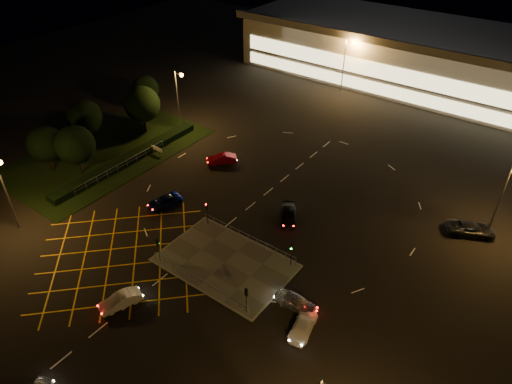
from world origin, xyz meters
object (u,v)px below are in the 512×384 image
Objects in this scene: car_queue_white at (120,300)px; car_left_blue at (165,201)px; car_east_grey at (471,229)px; car_approach_white at (303,325)px; car_far_dkgrey at (289,215)px; signal_se at (246,296)px; car_right_silver at (296,302)px; signal_nw at (207,209)px; car_circ_red at (222,159)px; signal_ne at (292,249)px; signal_sw at (158,245)px.

car_left_blue is (-8.40, 14.29, -0.05)m from car_queue_white.
car_queue_white is at bearing -46.03° from car_left_blue.
car_east_grey reaches higher than car_approach_white.
car_left_blue is 1.00× the size of car_far_dkgrey.
car_queue_white reaches higher than car_approach_white.
signal_se is at bearing -8.28° from car_left_blue.
car_far_dkgrey is at bearing 34.10° from car_right_silver.
car_approach_white is at bearing -0.48° from car_left_blue.
signal_nw is 14.28m from car_circ_red.
car_left_blue is at bearing -42.86° from car_circ_red.
car_east_grey is at bearing 52.40° from car_circ_red.
signal_ne reaches higher than car_far_dkgrey.
signal_ne is 6.00m from car_right_silver.
car_queue_white is 0.92× the size of car_far_dkgrey.
signal_nw is 12.00m from signal_ne.
car_far_dkgrey is at bearing 93.82° from car_queue_white.
car_circ_red reaches higher than car_queue_white.
car_right_silver is at bearing -86.56° from car_far_dkgrey.
signal_nw is 31.42m from car_east_grey.
signal_nw is 0.75× the size of car_queue_white.
car_queue_white is 17.33m from car_right_silver.
signal_sw is 7.05m from car_queue_white.
signal_se is at bearing -104.97° from car_far_dkgrey.
signal_se is 14.41m from signal_nw.
car_circ_red is at bearing -45.28° from signal_se.
car_queue_white is (-10.58, -14.68, -1.68)m from signal_ne.
car_right_silver is (15.50, 3.40, -1.64)m from signal_sw.
car_right_silver is at bearing -16.49° from signal_nw.
car_far_dkgrey is at bearing -117.00° from signal_sw.
car_right_silver is at bearing -167.63° from signal_sw.
signal_nw is 18.82m from car_approach_white.
car_far_dkgrey is at bearing -63.65° from car_approach_white.
signal_sw is 7.99m from signal_nw.
car_circ_red is at bearing 128.33° from car_far_dkgrey.
car_east_grey is (26.34, 17.06, -1.60)m from signal_nw.
car_approach_white is (25.28, -18.42, -0.07)m from car_circ_red.
car_approach_white is at bearing -20.34° from signal_nw.
car_east_grey reaches higher than car_circ_red.
signal_sw is 36.38m from car_east_grey.
signal_sw is at bearing 107.07° from car_east_grey.
signal_ne is at bearing 14.71° from car_left_blue.
car_far_dkgrey is 1.02× the size of car_approach_white.
car_approach_white is (17.57, -6.52, -1.72)m from signal_nw.
signal_ne is 23.08m from car_circ_red.
signal_nw is 0.69× the size of car_left_blue.
signal_sw reaches higher than car_approach_white.
signal_nw is at bearing 180.00° from signal_ne.
signal_sw is 0.69× the size of car_far_dkgrey.
signal_ne reaches higher than car_left_blue.
car_approach_white is at bearing -84.65° from car_far_dkgrey.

